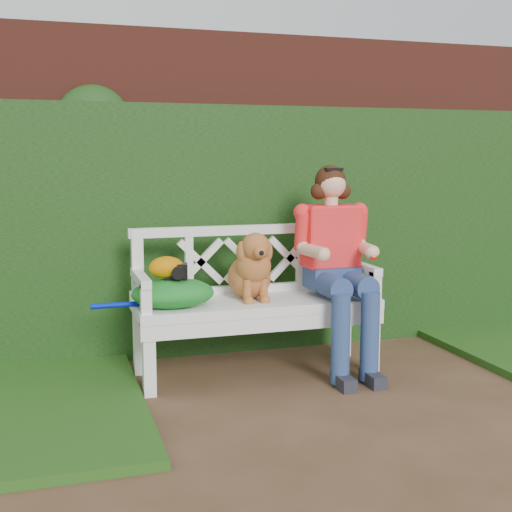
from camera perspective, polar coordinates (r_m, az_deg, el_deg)
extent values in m
plane|color=#48311D|center=(3.55, 10.90, -14.26)|extent=(60.00, 60.00, 0.00)
cube|color=maroon|center=(5.05, 1.04, 5.36)|extent=(10.00, 0.30, 2.20)
cube|color=#27511B|center=(4.86, 1.84, 2.29)|extent=(10.00, 0.18, 1.70)
cube|color=black|center=(4.04, -6.66, -1.24)|extent=(0.15, 0.12, 0.09)
ellipsoid|color=#BF7303|center=(4.04, -7.48, -0.95)|extent=(0.22, 0.17, 0.13)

